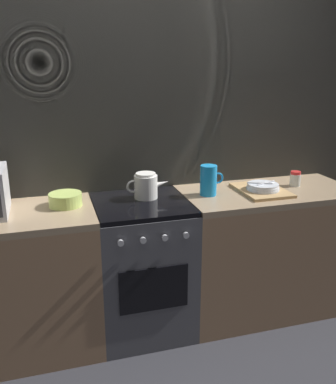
# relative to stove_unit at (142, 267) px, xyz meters

# --- Properties ---
(ground_plane) EXTENTS (8.00, 8.00, 0.00)m
(ground_plane) POSITION_rel_stove_unit_xyz_m (0.00, 0.00, -0.45)
(ground_plane) COLOR #2D2D33
(back_wall) EXTENTS (3.60, 0.05, 2.40)m
(back_wall) POSITION_rel_stove_unit_xyz_m (0.00, 0.32, 0.75)
(back_wall) COLOR #B2AD9E
(back_wall) RESTS_ON ground_plane
(stove_unit) EXTENTS (0.60, 0.63, 0.90)m
(stove_unit) POSITION_rel_stove_unit_xyz_m (0.00, 0.00, 0.00)
(stove_unit) COLOR #4C4C51
(stove_unit) RESTS_ON ground_plane
(counter_right) EXTENTS (1.20, 0.60, 0.90)m
(counter_right) POSITION_rel_stove_unit_xyz_m (0.90, 0.00, 0.00)
(counter_right) COLOR #997251
(counter_right) RESTS_ON ground_plane
(kettle) EXTENTS (0.28, 0.15, 0.17)m
(kettle) POSITION_rel_stove_unit_xyz_m (0.05, 0.07, 0.53)
(kettle) COLOR white
(kettle) RESTS_ON stove_unit
(mixing_bowl) EXTENTS (0.20, 0.20, 0.08)m
(mixing_bowl) POSITION_rel_stove_unit_xyz_m (-0.46, 0.06, 0.49)
(mixing_bowl) COLOR #B7D166
(mixing_bowl) RESTS_ON counter_left
(pitcher) EXTENTS (0.16, 0.11, 0.20)m
(pitcher) POSITION_rel_stove_unit_xyz_m (0.46, 0.02, 0.55)
(pitcher) COLOR #198CD8
(pitcher) RESTS_ON counter_right
(dish_pile) EXTENTS (0.30, 0.40, 0.07)m
(dish_pile) POSITION_rel_stove_unit_xyz_m (0.83, -0.02, 0.47)
(dish_pile) COLOR tan
(dish_pile) RESTS_ON counter_right
(spice_jar) EXTENTS (0.08, 0.08, 0.10)m
(spice_jar) POSITION_rel_stove_unit_xyz_m (1.13, 0.05, 0.50)
(spice_jar) COLOR silver
(spice_jar) RESTS_ON counter_right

